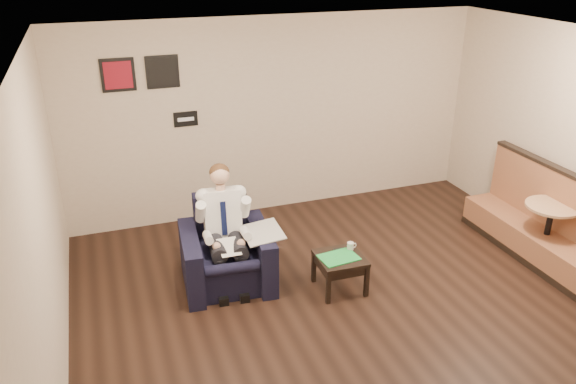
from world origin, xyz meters
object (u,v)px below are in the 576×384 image
object	(u,v)px
side_table	(340,273)
smartphone	(339,249)
armchair	(226,246)
green_folder	(339,257)
banquette	(540,215)
cafe_table	(547,234)
coffee_mug	(350,246)
seated_man	(227,237)

from	to	relation	value
side_table	smartphone	bearing A→B (deg)	70.90
armchair	green_folder	distance (m)	1.29
banquette	cafe_table	size ratio (longest dim) A/B	2.87
coffee_mug	banquette	distance (m)	2.48
side_table	coffee_mug	distance (m)	0.33
seated_man	smartphone	world-z (taller)	seated_man
seated_man	green_folder	xyz separation A→B (m)	(1.16, -0.46, -0.24)
smartphone	armchair	bearing A→B (deg)	173.00
coffee_mug	banquette	bearing A→B (deg)	-5.82
coffee_mug	banquette	size ratio (longest dim) A/B	0.04
green_folder	side_table	bearing A→B (deg)	31.95
banquette	cafe_table	xyz separation A→B (m)	(0.01, -0.16, -0.18)
armchair	cafe_table	bearing A→B (deg)	-7.91
green_folder	banquette	bearing A→B (deg)	-2.69
banquette	smartphone	bearing A→B (deg)	173.54
side_table	coffee_mug	bearing A→B (deg)	31.95
green_folder	smartphone	size ratio (longest dim) A/B	3.21
side_table	coffee_mug	world-z (taller)	coffee_mug
seated_man	side_table	bearing A→B (deg)	-15.48
green_folder	banquette	distance (m)	2.67
armchair	seated_man	xyz separation A→B (m)	(-0.01, -0.13, 0.18)
seated_man	coffee_mug	bearing A→B (deg)	-8.88
armchair	cafe_table	world-z (taller)	armchair
side_table	cafe_table	size ratio (longest dim) A/B	0.67
banquette	seated_man	bearing A→B (deg)	171.32
seated_man	banquette	bearing A→B (deg)	-3.84
banquette	cafe_table	world-z (taller)	banquette
banquette	cafe_table	distance (m)	0.24
green_folder	cafe_table	bearing A→B (deg)	-5.99
smartphone	cafe_table	xyz separation A→B (m)	(2.59, -0.45, -0.04)
side_table	smartphone	size ratio (longest dim) A/B	3.93
green_folder	cafe_table	distance (m)	2.69
coffee_mug	smartphone	bearing A→B (deg)	161.15
seated_man	side_table	size ratio (longest dim) A/B	2.57
side_table	smartphone	distance (m)	0.27
seated_man	side_table	world-z (taller)	seated_man
green_folder	coffee_mug	distance (m)	0.24
seated_man	coffee_mug	world-z (taller)	seated_man
armchair	banquette	distance (m)	3.88
seated_man	smartphone	bearing A→B (deg)	-8.37
banquette	green_folder	bearing A→B (deg)	177.31
seated_man	green_folder	size ratio (longest dim) A/B	3.14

